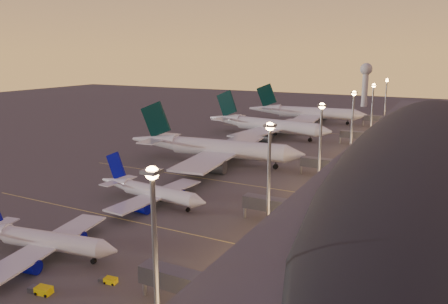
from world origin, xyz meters
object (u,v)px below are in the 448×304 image
airliner_wide_near (213,148)px  radar_tower (366,77)px  airliner_narrow_north (150,191)px  baggage_tug_b (109,280)px  airliner_narrow_south (40,240)px  airliner_wide_mid (266,125)px  airliner_wide_far (306,113)px  baggage_tug_a (41,290)px

airliner_wide_near → radar_tower: size_ratio=2.11×
airliner_narrow_north → baggage_tug_b: 42.03m
airliner_narrow_south → radar_tower: 288.50m
airliner_wide_mid → radar_tower: 149.73m
airliner_wide_near → airliner_wide_far: 110.01m
airliner_wide_near → airliner_wide_far: (1.24, 110.00, 0.04)m
baggage_tug_a → baggage_tug_b: 11.06m
airliner_narrow_south → radar_tower: bearing=78.0°
airliner_wide_far → radar_tower: size_ratio=2.13×
airliner_wide_mid → radar_tower: size_ratio=2.07×
airliner_wide_mid → radar_tower: radar_tower is taller
airliner_narrow_south → airliner_narrow_north: size_ratio=0.98×
baggage_tug_a → airliner_wide_far: bearing=86.4°
airliner_narrow_north → baggage_tug_a: size_ratio=8.14×
airliner_narrow_south → baggage_tug_b: (19.60, -2.11, -2.81)m
airliner_wide_far → baggage_tug_a: (16.28, -202.17, -5.12)m
airliner_narrow_south → airliner_wide_far: airliner_wide_far is taller
airliner_wide_mid → baggage_tug_b: 145.07m
airliner_wide_mid → airliner_wide_near: bearing=-79.6°
airliner_narrow_south → airliner_narrow_north: (0.81, 35.37, 0.06)m
airliner_wide_near → airliner_wide_mid: bearing=86.9°
airliner_narrow_north → baggage_tug_b: bearing=-58.7°
airliner_wide_near → baggage_tug_b: bearing=-79.0°
baggage_tug_b → airliner_narrow_north: bearing=109.2°
airliner_wide_mid → baggage_tug_a: airliner_wide_mid is taller
airliner_wide_far → baggage_tug_b: (23.99, -194.24, -5.23)m
airliner_narrow_south → airliner_wide_far: size_ratio=0.51×
airliner_wide_far → radar_tower: 98.23m
radar_tower → baggage_tug_b: radar_tower is taller
baggage_tug_b → radar_tower: bearing=84.1°
radar_tower → baggage_tug_a: bearing=-90.0°
airliner_narrow_north → airliner_wide_far: (-5.20, 156.76, 2.36)m
radar_tower → airliner_wide_far: bearing=-99.6°
radar_tower → airliner_wide_near: bearing=-94.8°
airliner_narrow_south → baggage_tug_a: (11.88, -10.04, -2.69)m
airliner_narrow_north → radar_tower: radar_tower is taller
airliner_narrow_south → airliner_wide_mid: (-8.23, 140.17, 2.26)m
airliner_narrow_north → radar_tower: (10.94, 252.29, 18.54)m
airliner_wide_near → baggage_tug_a: size_ratio=15.49×
airliner_wide_mid → airliner_narrow_north: bearing=-77.2°
airliner_wide_near → baggage_tug_b: size_ratio=19.54×
airliner_wide_near → airliner_wide_mid: 58.10m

